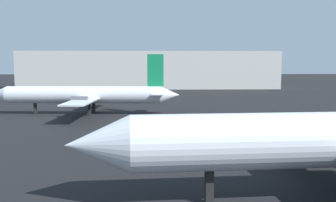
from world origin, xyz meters
TOP-DOWN VIEW (x-y plane):
  - airplane_distant at (-13.64, 53.35)m, footprint 32.88×25.47m
  - baggage_cart at (-0.52, 21.25)m, footprint 2.56×2.66m
  - terminal_building at (-3.32, 126.73)m, footprint 89.50×26.45m

SIDE VIEW (x-z plane):
  - baggage_cart at x=-0.52m, z-range 0.11..1.41m
  - airplane_distant at x=-13.64m, z-range -1.76..8.49m
  - terminal_building at x=-3.32m, z-range 0.00..12.96m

